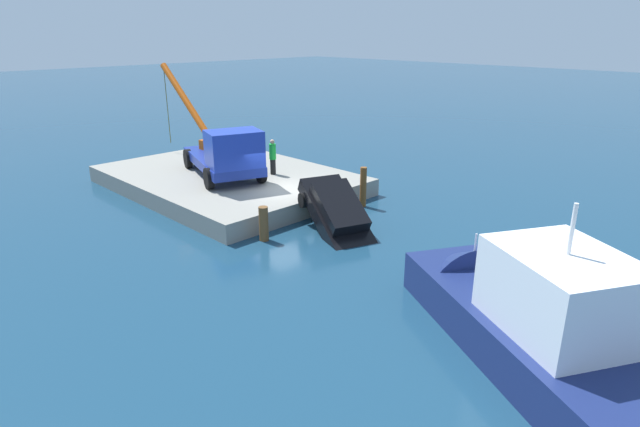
% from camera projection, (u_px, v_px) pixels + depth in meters
% --- Properties ---
extents(ground, '(200.00, 200.00, 0.00)m').
position_uv_depth(ground, '(283.00, 207.00, 24.36)').
color(ground, navy).
extents(dock, '(12.68, 9.13, 0.83)m').
position_uv_depth(dock, '(228.00, 180.00, 27.12)').
color(dock, gray).
rests_on(dock, ground).
extents(crane_truck, '(10.02, 4.40, 5.18)m').
position_uv_depth(crane_truck, '(225.00, 153.00, 25.52)').
color(crane_truck, navy).
rests_on(crane_truck, dock).
extents(dock_worker, '(0.34, 0.34, 1.78)m').
position_uv_depth(dock_worker, '(273.00, 157.00, 26.35)').
color(dock_worker, black).
rests_on(dock_worker, dock).
extents(salvaged_car, '(4.64, 3.23, 2.91)m').
position_uv_depth(salvaged_car, '(339.00, 216.00, 21.03)').
color(salvaged_car, black).
rests_on(salvaged_car, ground).
extents(moored_yacht, '(10.86, 8.01, 5.70)m').
position_uv_depth(moored_yacht, '(507.00, 317.00, 14.15)').
color(moored_yacht, navy).
rests_on(moored_yacht, ground).
extents(piling_near, '(0.37, 0.37, 1.38)m').
position_uv_depth(piling_near, '(264.00, 224.00, 20.28)').
color(piling_near, brown).
rests_on(piling_near, ground).
extents(piling_mid, '(0.29, 0.29, 1.51)m').
position_uv_depth(piling_mid, '(317.00, 202.00, 22.56)').
color(piling_mid, brown).
rests_on(piling_mid, ground).
extents(piling_far, '(0.30, 0.30, 1.88)m').
position_uv_depth(piling_far, '(363.00, 187.00, 24.10)').
color(piling_far, brown).
rests_on(piling_far, ground).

